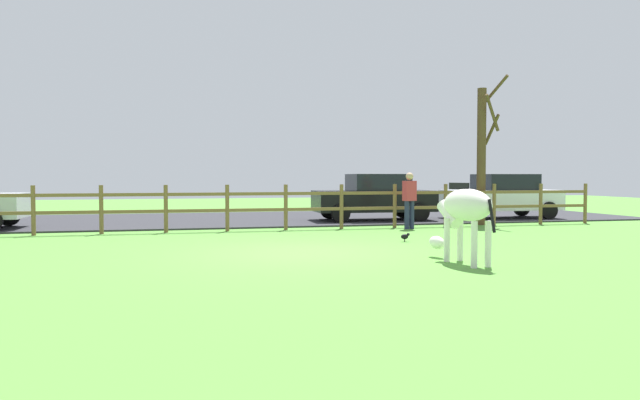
{
  "coord_description": "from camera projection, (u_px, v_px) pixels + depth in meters",
  "views": [
    {
      "loc": [
        -2.48,
        -11.38,
        1.52
      ],
      "look_at": [
        0.5,
        0.61,
        1.03
      ],
      "focal_mm": 32.82,
      "sensor_mm": 36.0,
      "label": 1
    }
  ],
  "objects": [
    {
      "name": "parking_asphalt",
      "position": [
        247.0,
        219.0,
        20.71
      ],
      "size": [
        28.0,
        7.4,
        0.05
      ],
      "primitive_type": "cube",
      "color": "#2D2D33",
      "rests_on": "ground_plane"
    },
    {
      "name": "zebra",
      "position": [
        464.0,
        211.0,
        10.17
      ],
      "size": [
        0.63,
        1.93,
        1.41
      ],
      "color": "white",
      "rests_on": "ground_plane"
    },
    {
      "name": "parked_car_black",
      "position": [
        374.0,
        197.0,
        19.79
      ],
      "size": [
        4.06,
        2.0,
        1.56
      ],
      "color": "black",
      "rests_on": "parking_asphalt"
    },
    {
      "name": "paddock_fence",
      "position": [
        257.0,
        205.0,
        16.45
      ],
      "size": [
        21.62,
        0.11,
        1.3
      ],
      "color": "brown",
      "rests_on": "ground_plane"
    },
    {
      "name": "parked_car_white",
      "position": [
        502.0,
        196.0,
        20.73
      ],
      "size": [
        4.04,
        1.96,
        1.56
      ],
      "color": "white",
      "rests_on": "parking_asphalt"
    },
    {
      "name": "bare_tree",
      "position": [
        482.0,
        152.0,
        18.38
      ],
      "size": [
        0.92,
        1.28,
        4.7
      ],
      "color": "#513A23",
      "rests_on": "ground_plane"
    },
    {
      "name": "visitor_near_fence",
      "position": [
        409.0,
        198.0,
        16.95
      ],
      "size": [
        0.4,
        0.3,
        1.64
      ],
      "color": "#232847",
      "rests_on": "ground_plane"
    },
    {
      "name": "crow_on_grass",
      "position": [
        405.0,
        236.0,
        13.63
      ],
      "size": [
        0.21,
        0.1,
        0.2
      ],
      "color": "black",
      "rests_on": "ground_plane"
    },
    {
      "name": "ground_plane",
      "position": [
        303.0,
        253.0,
        11.69
      ],
      "size": [
        60.0,
        60.0,
        0.0
      ],
      "primitive_type": "plane",
      "color": "#549338"
    }
  ]
}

